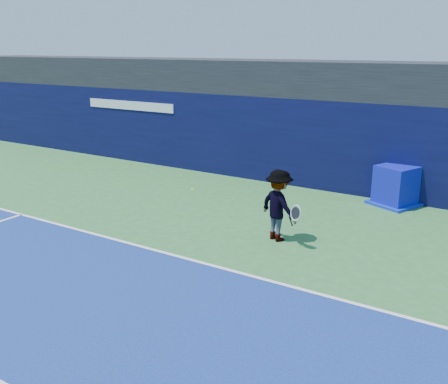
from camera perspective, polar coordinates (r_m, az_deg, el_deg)
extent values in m
plane|color=#326F35|center=(10.21, -18.76, -11.99)|extent=(80.00, 80.00, 0.00)
cube|color=white|center=(12.09, -7.79, -6.63)|extent=(24.00, 0.10, 0.01)
cube|color=black|center=(18.50, 9.13, 12.75)|extent=(36.00, 3.00, 1.20)
cube|color=black|center=(17.84, 7.56, 5.88)|extent=(36.00, 1.00, 3.00)
cube|color=white|center=(21.15, -10.72, 9.70)|extent=(4.50, 0.04, 0.35)
cube|color=#0B10A6|center=(16.09, 19.03, 0.71)|extent=(1.33, 1.33, 1.22)
cube|color=#0D24B6|center=(16.24, 18.85, -1.22)|extent=(1.66, 1.66, 0.08)
imported|color=white|center=(12.43, 6.27, -1.53)|extent=(1.33, 1.07, 1.81)
cylinder|color=black|center=(12.12, 7.64, -3.31)|extent=(0.09, 0.16, 0.28)
torus|color=white|center=(11.94, 8.19, -2.37)|extent=(0.33, 0.19, 0.32)
cylinder|color=black|center=(11.94, 8.19, -2.37)|extent=(0.28, 0.14, 0.27)
sphere|color=#C1EF1A|center=(12.80, -3.60, 0.29)|extent=(0.06, 0.06, 0.06)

